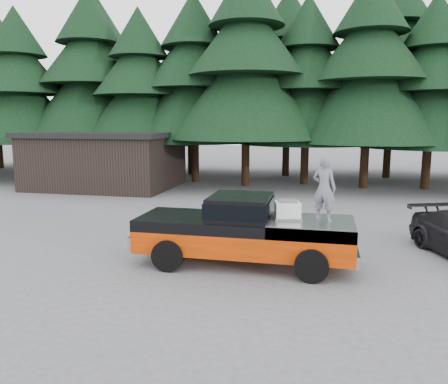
% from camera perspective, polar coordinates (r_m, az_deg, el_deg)
% --- Properties ---
extents(ground, '(120.00, 120.00, 0.00)m').
position_cam_1_polar(ground, '(12.90, -4.04, -8.40)').
color(ground, '#505052').
rests_on(ground, ground).
extents(pickup_truck, '(6.00, 2.04, 1.33)m').
position_cam_1_polar(pickup_truck, '(12.04, 2.63, -6.38)').
color(pickup_truck, '#EE3600').
rests_on(pickup_truck, ground).
extents(truck_cab, '(1.66, 1.90, 0.59)m').
position_cam_1_polar(truck_cab, '(11.83, 2.19, -1.87)').
color(truck_cab, black).
rests_on(truck_cab, pickup_truck).
extents(air_compressor, '(0.74, 0.66, 0.44)m').
position_cam_1_polar(air_compressor, '(11.70, 8.30, -2.47)').
color(air_compressor, silver).
rests_on(air_compressor, pickup_truck).
extents(man_on_bed, '(0.72, 0.59, 1.70)m').
position_cam_1_polar(man_on_bed, '(11.63, 12.94, 0.48)').
color(man_on_bed, slate).
rests_on(man_on_bed, pickup_truck).
extents(utility_building, '(8.40, 6.40, 3.30)m').
position_cam_1_polar(utility_building, '(26.99, -15.16, 4.13)').
color(utility_building, black).
rests_on(utility_building, ground).
extents(treeline, '(60.15, 16.05, 17.50)m').
position_cam_1_polar(treeline, '(29.39, 6.72, 16.61)').
color(treeline, black).
rests_on(treeline, ground).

